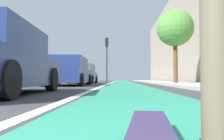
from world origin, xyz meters
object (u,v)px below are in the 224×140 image
object	(u,v)px
skateboard	(150,127)
parked_car_mid	(68,72)
traffic_light	(107,52)
street_tree_mid	(175,29)
parked_car_far	(83,74)

from	to	relation	value
skateboard	parked_car_mid	bearing A→B (deg)	15.75
traffic_light	street_tree_mid	distance (m)	7.66
skateboard	traffic_light	size ratio (longest dim) A/B	0.21
skateboard	street_tree_mid	bearing A→B (deg)	-14.35
skateboard	parked_car_far	distance (m)	16.17
skateboard	parked_car_mid	distance (m)	10.64
street_tree_mid	parked_car_far	bearing A→B (deg)	62.31
parked_car_mid	traffic_light	bearing A→B (deg)	-9.97
skateboard	traffic_light	bearing A→B (deg)	4.29
skateboard	street_tree_mid	distance (m)	13.42
parked_car_mid	skateboard	bearing A→B (deg)	-164.25
parked_car_far	street_tree_mid	xyz separation A→B (m)	(-3.28, -6.26, 2.75)
parked_car_far	street_tree_mid	world-z (taller)	street_tree_mid
traffic_light	skateboard	bearing A→B (deg)	-175.71
traffic_light	parked_car_mid	bearing A→B (deg)	170.03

